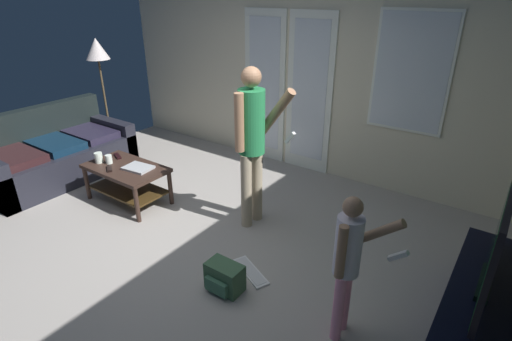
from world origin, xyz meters
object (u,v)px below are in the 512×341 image
flat_screen_tv (499,238)px  floor_lamp (98,55)px  laptop_closed (138,168)px  dvd_remote_slim (109,168)px  person_adult (252,135)px  person_child (349,258)px  coffee_table (127,176)px  cup_by_laptop (99,158)px  tv_remote_black (118,156)px  tv_stand (476,311)px  leather_couch (55,156)px  backpack (224,277)px  cup_near_edge (109,159)px  loose_keyboard (251,272)px

flat_screen_tv → floor_lamp: bearing=170.9°
laptop_closed → dvd_remote_slim: (-0.25, -0.19, -0.00)m
person_adult → person_child: 1.67m
coffee_table → dvd_remote_slim: dvd_remote_slim is taller
cup_by_laptop → tv_remote_black: size_ratio=0.71×
laptop_closed → cup_by_laptop: size_ratio=2.55×
flat_screen_tv → coffee_table: bearing=-178.0°
person_child → cup_by_laptop: size_ratio=9.29×
tv_stand → flat_screen_tv: 0.61m
flat_screen_tv → person_adult: (-2.17, 0.34, 0.14)m
laptop_closed → tv_remote_black: 0.48m
cup_by_laptop → tv_stand: bearing=3.2°
flat_screen_tv → leather_couch: bearing=-177.3°
flat_screen_tv → backpack: 2.00m
person_adult → laptop_closed: size_ratio=5.35×
tv_stand → tv_remote_black: size_ratio=8.53×
floor_lamp → cup_near_edge: (1.42, -1.02, -0.91)m
tv_stand → person_adult: 2.32m
coffee_table → person_child: 2.89m
cup_near_edge → cup_by_laptop: bearing=-156.0°
floor_lamp → cup_by_laptop: floor_lamp is taller
floor_lamp → laptop_closed: size_ratio=5.35×
person_adult → floor_lamp: (-3.09, 0.51, 0.43)m
loose_keyboard → coffee_table: bearing=173.2°
tv_stand → loose_keyboard: bearing=-168.4°
loose_keyboard → laptop_closed: (-1.74, 0.27, 0.45)m
tv_stand → laptop_closed: laptop_closed is taller
leather_couch → tv_remote_black: size_ratio=10.72×
leather_couch → backpack: leather_couch is taller
flat_screen_tv → cup_near_edge: 3.85m
tv_stand → cup_near_edge: size_ratio=14.23×
person_child → backpack: size_ratio=3.64×
coffee_table → laptop_closed: bearing=13.6°
cup_near_edge → flat_screen_tv: bearing=2.6°
backpack → tv_remote_black: bearing=163.3°
flat_screen_tv → dvd_remote_slim: size_ratio=7.06×
coffee_table → cup_near_edge: (-0.22, -0.05, 0.17)m
backpack → cup_near_edge: cup_near_edge is taller
flat_screen_tv → cup_by_laptop: bearing=-176.8°
loose_keyboard → dvd_remote_slim: bearing=177.8°
person_adult → leather_couch: bearing=-168.3°
flat_screen_tv → floor_lamp: 5.35m
person_child → backpack: person_child is taller
leather_couch → backpack: size_ratio=5.93×
coffee_table → loose_keyboard: size_ratio=2.11×
laptop_closed → cup_near_edge: cup_near_edge is taller
person_adult → laptop_closed: 1.44m
floor_lamp → backpack: bearing=-23.1°
tv_stand → person_child: person_child is taller
flat_screen_tv → laptop_closed: bearing=-178.6°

